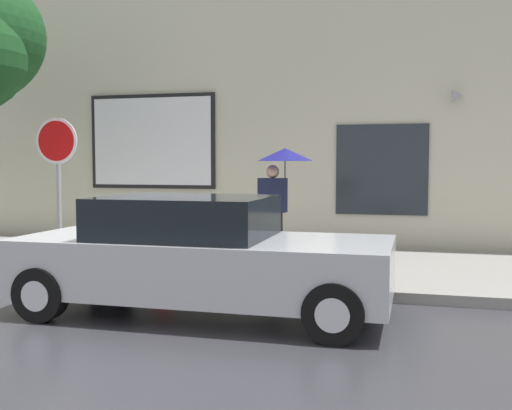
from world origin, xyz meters
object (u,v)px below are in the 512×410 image
object	(u,v)px
parked_car	(199,256)
stop_sign	(57,161)
pedestrian_with_umbrella	(281,172)
fire_hydrant	(162,244)

from	to	relation	value
parked_car	stop_sign	xyz separation A→B (m)	(-3.22, 1.99, 1.16)
parked_car	stop_sign	size ratio (longest dim) A/B	1.85
pedestrian_with_umbrella	stop_sign	xyz separation A→B (m)	(-3.49, -1.32, 0.19)
parked_car	pedestrian_with_umbrella	bearing A→B (deg)	85.30
parked_car	pedestrian_with_umbrella	world-z (taller)	pedestrian_with_umbrella
pedestrian_with_umbrella	parked_car	bearing A→B (deg)	-94.70
parked_car	pedestrian_with_umbrella	distance (m)	3.46
fire_hydrant	pedestrian_with_umbrella	world-z (taller)	pedestrian_with_umbrella
fire_hydrant	stop_sign	size ratio (longest dim) A/B	0.31
parked_car	fire_hydrant	size ratio (longest dim) A/B	6.03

